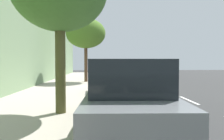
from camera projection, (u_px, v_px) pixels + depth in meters
ground at (125, 90)px, 14.49m from camera, size 70.67×70.67×0.00m
sidewalk at (61, 89)px, 14.28m from camera, size 4.32×44.17×0.13m
curb_edge at (94, 89)px, 14.39m from camera, size 0.16×44.17×0.13m
lane_stripe_centre at (164, 89)px, 14.61m from camera, size 0.14×44.20×0.01m
lane_stripe_bike_edge at (115, 90)px, 14.46m from camera, size 0.12×44.17×0.01m
building_facade at (24, 39)px, 14.03m from camera, size 0.50×44.17×6.83m
parked_suv_green_nearest at (106, 69)px, 26.23m from camera, size 2.12×4.78×1.99m
parked_sedan_dark_blue_second at (110, 81)px, 12.43m from camera, size 2.05×4.50×1.52m
parked_pickup_grey_mid at (126, 99)px, 5.57m from camera, size 2.16×5.36×1.95m
bicycle_at_curb at (101, 79)px, 18.64m from camera, size 1.47×1.06×0.78m
cyclist_with_backpack at (98, 72)px, 19.03m from camera, size 0.54×0.55×1.64m
street_tree_near_cyclist at (86, 34)px, 18.85m from camera, size 3.54×3.54×5.68m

